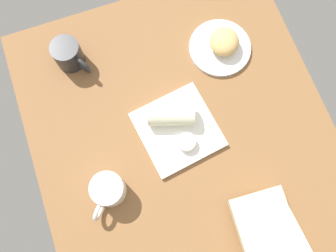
# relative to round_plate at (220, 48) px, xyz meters

# --- Properties ---
(dining_table) EXTENTS (1.10, 0.90, 0.04)m
(dining_table) POSITION_rel_round_plate_xyz_m (-0.27, 0.21, -0.03)
(dining_table) COLOR brown
(dining_table) RESTS_ON ground
(round_plate) EXTENTS (0.20, 0.20, 0.01)m
(round_plate) POSITION_rel_round_plate_xyz_m (0.00, 0.00, 0.00)
(round_plate) COLOR white
(round_plate) RESTS_ON dining_table
(scone_pastry) EXTENTS (0.11, 0.11, 0.06)m
(scone_pastry) POSITION_rel_round_plate_xyz_m (-0.00, -0.01, 0.04)
(scone_pastry) COLOR tan
(scone_pastry) RESTS_ON round_plate
(square_plate) EXTENTS (0.25, 0.25, 0.02)m
(square_plate) POSITION_rel_round_plate_xyz_m (-0.21, 0.22, 0.00)
(square_plate) COLOR white
(square_plate) RESTS_ON dining_table
(sauce_cup) EXTENTS (0.06, 0.06, 0.03)m
(sauce_cup) POSITION_rel_round_plate_xyz_m (-0.26, 0.21, 0.02)
(sauce_cup) COLOR silver
(sauce_cup) RESTS_ON square_plate
(breakfast_wrap) EXTENTS (0.11, 0.15, 0.07)m
(breakfast_wrap) POSITION_rel_round_plate_xyz_m (-0.17, 0.23, 0.04)
(breakfast_wrap) COLOR beige
(breakfast_wrap) RESTS_ON square_plate
(book_stack) EXTENTS (0.22, 0.18, 0.07)m
(book_stack) POSITION_rel_round_plate_xyz_m (-0.57, 0.08, 0.03)
(book_stack) COLOR silver
(book_stack) RESTS_ON dining_table
(coffee_mug) EXTENTS (0.13, 0.10, 0.09)m
(coffee_mug) POSITION_rel_round_plate_xyz_m (0.12, 0.46, 0.04)
(coffee_mug) COLOR #262628
(coffee_mug) RESTS_ON dining_table
(second_mug) EXTENTS (0.12, 0.11, 0.09)m
(second_mug) POSITION_rel_round_plate_xyz_m (-0.32, 0.47, 0.04)
(second_mug) COLOR white
(second_mug) RESTS_ON dining_table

